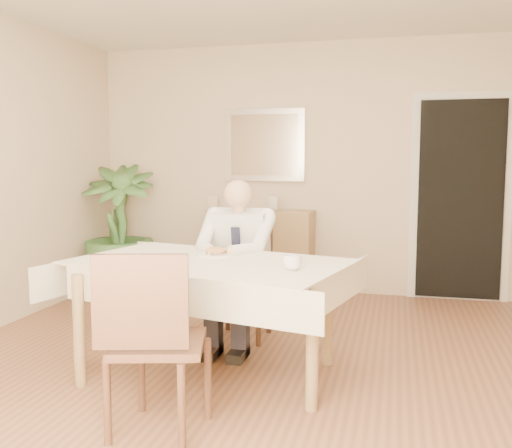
% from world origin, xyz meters
% --- Properties ---
extents(room, '(5.00, 5.02, 2.60)m').
position_xyz_m(room, '(0.00, 0.00, 1.30)').
color(room, brown).
rests_on(room, ground).
extents(doorway, '(0.96, 0.07, 2.10)m').
position_xyz_m(doorway, '(1.55, 2.46, 1.00)').
color(doorway, silver).
rests_on(doorway, ground).
extents(mirror, '(0.86, 0.04, 0.76)m').
position_xyz_m(mirror, '(-0.43, 2.47, 1.55)').
color(mirror, silver).
rests_on(mirror, room).
extents(dining_table, '(1.95, 1.41, 0.75)m').
position_xyz_m(dining_table, '(-0.21, -0.05, 0.67)').
color(dining_table, olive).
rests_on(dining_table, ground).
extents(chair_far, '(0.44, 0.44, 0.85)m').
position_xyz_m(chair_far, '(-0.21, 0.83, 0.48)').
color(chair_far, '#442515').
rests_on(chair_far, ground).
extents(chair_near, '(0.55, 0.56, 0.96)m').
position_xyz_m(chair_near, '(-0.21, -0.94, 0.54)').
color(chair_near, '#442515').
rests_on(chair_near, ground).
extents(seated_man, '(0.48, 0.72, 1.24)m').
position_xyz_m(seated_man, '(-0.21, 0.54, 0.69)').
color(seated_man, white).
rests_on(seated_man, ground).
extents(plate, '(0.26, 0.26, 0.02)m').
position_xyz_m(plate, '(-0.23, 0.15, 0.76)').
color(plate, white).
rests_on(plate, dining_table).
extents(food, '(0.14, 0.14, 0.06)m').
position_xyz_m(food, '(-0.23, 0.15, 0.78)').
color(food, '#905E34').
rests_on(food, dining_table).
extents(knife, '(0.01, 0.13, 0.01)m').
position_xyz_m(knife, '(-0.19, 0.09, 0.78)').
color(knife, silver).
rests_on(knife, dining_table).
extents(fork, '(0.01, 0.13, 0.01)m').
position_xyz_m(fork, '(-0.27, 0.09, 0.78)').
color(fork, silver).
rests_on(fork, dining_table).
extents(coffee_mug, '(0.14, 0.14, 0.09)m').
position_xyz_m(coffee_mug, '(0.36, -0.23, 0.80)').
color(coffee_mug, white).
rests_on(coffee_mug, dining_table).
extents(sideboard, '(1.10, 0.42, 0.87)m').
position_xyz_m(sideboard, '(-0.43, 2.32, 0.44)').
color(sideboard, olive).
rests_on(sideboard, ground).
extents(photo_frame_left, '(0.10, 0.02, 0.14)m').
position_xyz_m(photo_frame_left, '(-0.97, 2.37, 0.94)').
color(photo_frame_left, silver).
rests_on(photo_frame_left, sideboard).
extents(photo_frame_center, '(0.10, 0.02, 0.14)m').
position_xyz_m(photo_frame_center, '(-0.68, 2.33, 0.94)').
color(photo_frame_center, silver).
rests_on(photo_frame_center, sideboard).
extents(photo_frame_right, '(0.10, 0.02, 0.14)m').
position_xyz_m(photo_frame_right, '(-0.31, 2.35, 0.94)').
color(photo_frame_right, silver).
rests_on(photo_frame_right, sideboard).
extents(potted_palm, '(0.91, 0.91, 1.35)m').
position_xyz_m(potted_palm, '(-1.92, 2.02, 0.67)').
color(potted_palm, '#345C29').
rests_on(potted_palm, ground).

